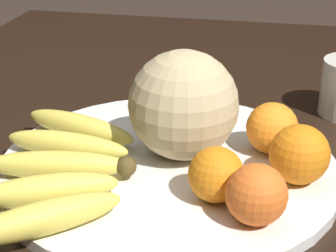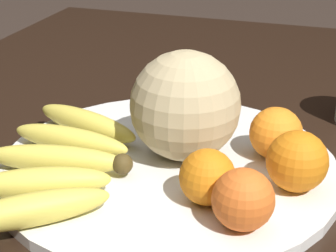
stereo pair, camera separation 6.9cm
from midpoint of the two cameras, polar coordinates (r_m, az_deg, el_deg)
fruit_bowl at (r=0.72m, az=2.77°, el=-4.17°), size 0.43×0.43×0.01m
melon at (r=0.70m, az=4.59°, el=2.02°), size 0.14×0.14×0.14m
banana_bunch at (r=0.68m, az=-8.13°, el=-3.59°), size 0.32×0.20×0.04m
orange_front_left at (r=0.66m, az=15.92°, el=-3.54°), size 0.07×0.07×0.07m
orange_front_right at (r=0.73m, az=13.60°, el=-0.79°), size 0.07×0.07×0.07m
orange_mid_center at (r=0.62m, az=7.22°, el=-5.25°), size 0.06×0.06×0.06m
orange_back_left at (r=0.59m, az=11.03°, el=-7.44°), size 0.07×0.07×0.07m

